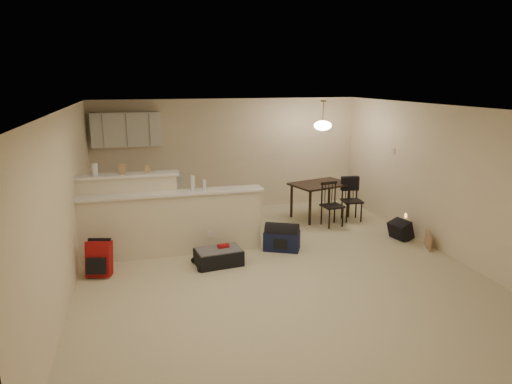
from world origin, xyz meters
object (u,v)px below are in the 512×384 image
object	(u,v)px
red_backpack	(99,259)
navy_duffel	(282,241)
pendant_lamp	(323,125)
dining_chair_far	(352,200)
dining_chair_near	(332,205)
suitcase	(219,257)
black_daypack	(401,230)
dining_table	(321,187)

from	to	relation	value
red_backpack	navy_duffel	xyz separation A→B (m)	(3.01, 0.32, -0.10)
pendant_lamp	dining_chair_far	size ratio (longest dim) A/B	0.69
dining_chair_far	dining_chair_near	bearing A→B (deg)	-150.98
dining_chair_near	pendant_lamp	bearing A→B (deg)	82.02
dining_chair_near	suitcase	world-z (taller)	dining_chair_near
dining_chair_near	navy_duffel	world-z (taller)	dining_chair_near
black_daypack	dining_chair_far	bearing A→B (deg)	3.60
dining_chair_far	black_daypack	xyz separation A→B (m)	(0.37, -1.30, -0.28)
dining_chair_near	suitcase	bearing A→B (deg)	-160.35
suitcase	navy_duffel	world-z (taller)	navy_duffel
dining_chair_near	navy_duffel	size ratio (longest dim) A/B	1.46
red_backpack	black_daypack	distance (m)	5.34
suitcase	black_daypack	size ratio (longest dim) A/B	1.89
dining_chair_far	black_daypack	bearing A→B (deg)	-68.95
navy_duffel	black_daypack	world-z (taller)	black_daypack
dining_table	suitcase	world-z (taller)	dining_table
pendant_lamp	navy_duffel	distance (m)	2.83
dining_table	suitcase	size ratio (longest dim) A/B	1.92
pendant_lamp	dining_chair_near	distance (m)	1.66
navy_duffel	dining_chair_far	bearing A→B (deg)	59.24
suitcase	pendant_lamp	bearing A→B (deg)	30.95
suitcase	dining_table	bearing A→B (deg)	30.95
red_backpack	pendant_lamp	bearing A→B (deg)	38.23
dining_chair_far	navy_duffel	size ratio (longest dim) A/B	1.47
dining_chair_near	navy_duffel	xyz separation A→B (m)	(-1.40, -1.03, -0.28)
dining_table	dining_chair_near	size ratio (longest dim) A/B	1.56
navy_duffel	black_daypack	bearing A→B (deg)	25.46
dining_chair_far	black_daypack	size ratio (longest dim) A/B	2.34
pendant_lamp	dining_table	bearing A→B (deg)	0.00
red_backpack	dining_chair_near	bearing A→B (deg)	31.13
pendant_lamp	navy_duffel	size ratio (longest dim) A/B	1.02
dining_chair_near	navy_duffel	distance (m)	1.76
dining_chair_far	red_backpack	world-z (taller)	dining_chair_far
suitcase	black_daypack	xyz separation A→B (m)	(3.51, 0.34, 0.05)
dining_chair_near	black_daypack	size ratio (longest dim) A/B	2.32
pendant_lamp	dining_chair_far	world-z (taller)	pendant_lamp
dining_table	red_backpack	distance (m)	4.84
dining_chair_near	red_backpack	xyz separation A→B (m)	(-4.41, -1.35, -0.18)
pendant_lamp	black_daypack	size ratio (longest dim) A/B	1.61
dining_table	red_backpack	bearing A→B (deg)	-172.41
dining_chair_far	pendant_lamp	bearing A→B (deg)	151.25
dining_table	dining_chair_far	bearing A→B (deg)	-50.58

